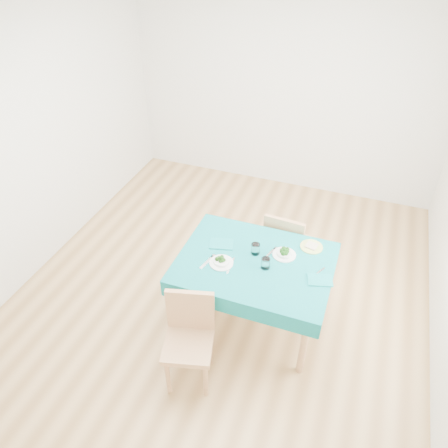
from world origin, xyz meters
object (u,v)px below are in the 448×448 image
(bowl_far, at_px, (284,253))
(side_plate, at_px, (311,247))
(chair_far, at_px, (288,238))
(bowl_near, at_px, (221,261))
(table, at_px, (253,292))
(chair_near, at_px, (188,341))

(bowl_far, xyz_separation_m, side_plate, (0.20, 0.19, -0.03))
(chair_far, distance_m, bowl_far, 0.64)
(bowl_far, relative_size, side_plate, 1.02)
(bowl_far, bearing_deg, side_plate, 43.23)
(bowl_near, height_order, side_plate, bowl_near)
(chair_far, bearing_deg, bowl_far, 103.20)
(table, relative_size, bowl_near, 6.35)
(bowl_near, bearing_deg, chair_far, 64.99)
(bowl_near, distance_m, side_plate, 0.83)
(chair_near, height_order, chair_far, chair_far)
(table, xyz_separation_m, chair_near, (-0.30, -0.77, 0.10))
(table, xyz_separation_m, bowl_near, (-0.26, -0.12, 0.41))
(side_plate, bearing_deg, bowl_far, -136.77)
(table, distance_m, side_plate, 0.67)
(chair_near, height_order, bowl_far, chair_near)
(table, bearing_deg, bowl_far, 37.38)
(bowl_near, height_order, bowl_far, same)
(table, height_order, bowl_near, bowl_near)
(chair_near, height_order, bowl_near, chair_near)
(table, bearing_deg, chair_near, -111.46)
(bowl_near, bearing_deg, bowl_far, 31.02)
(bowl_near, bearing_deg, table, 25.14)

